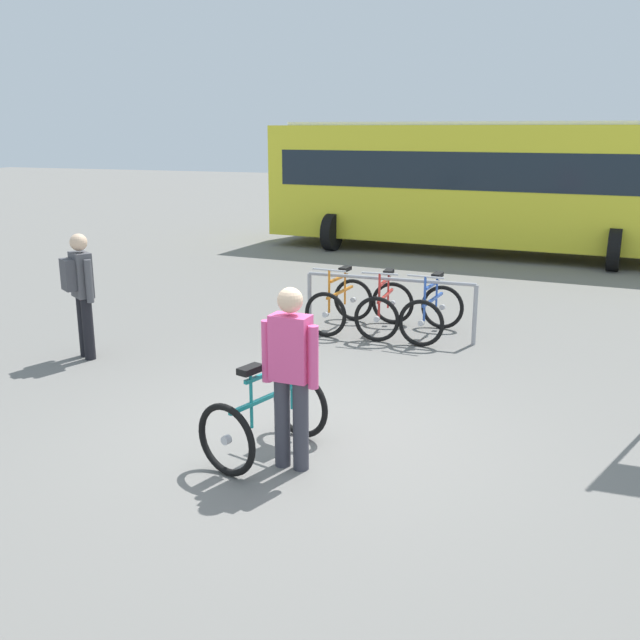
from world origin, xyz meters
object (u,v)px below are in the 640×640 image
Objects in this scene: featured_bicycle at (274,401)px; bus_distant at (477,180)px; person_with_featured_bike at (291,371)px; racked_bike_red at (385,308)px; pedestrian_with_backpack at (81,288)px; racked_bike_blue at (432,312)px; racked_bike_orange at (340,304)px.

featured_bicycle is 0.12× the size of bus_distant.
person_with_featured_bike reaches higher than featured_bicycle.
pedestrian_with_backpack is at bearing -143.47° from racked_bike_red.
bus_distant is (0.13, 12.07, 1.25)m from featured_bicycle.
person_with_featured_bike is at bearing -94.44° from racked_bike_blue.
bus_distant is at bearing 88.59° from racked_bike_red.
racked_bike_red is at bearing 94.36° from person_with_featured_bike.
pedestrian_with_backpack is (-3.39, -2.51, 0.57)m from racked_bike_red.
racked_bike_orange is 4.35m from featured_bicycle.
racked_bike_red is 7.91m from bus_distant.
pedestrian_with_backpack is (-4.09, -2.51, 0.57)m from racked_bike_blue.
bus_distant is at bearing 93.73° from racked_bike_blue.
racked_bike_blue is 4.59m from person_with_featured_bike.
pedestrian_with_backpack is at bearing -109.16° from bus_distant.
racked_bike_blue is 4.83m from pedestrian_with_backpack.
person_with_featured_bike is 4.26m from pedestrian_with_backpack.
person_with_featured_bike reaches higher than racked_bike_orange.
bus_distant is at bearing 70.84° from pedestrian_with_backpack.
pedestrian_with_backpack is (-3.45, 1.77, 0.45)m from featured_bicycle.
bus_distant reaches higher than pedestrian_with_backpack.
racked_bike_red is (0.70, -0.00, 0.00)m from racked_bike_orange.
racked_bike_blue is at bearing -0.28° from racked_bike_red.
racked_bike_orange is at bearing 100.14° from featured_bicycle.
racked_bike_red is 4.59m from person_with_featured_bike.
pedestrian_with_backpack reaches higher than featured_bicycle.
featured_bicycle is at bearing -90.60° from bus_distant.
featured_bicycle is at bearing -98.45° from racked_bike_blue.
pedestrian_with_backpack is at bearing -148.49° from racked_bike_blue.
featured_bicycle is at bearing 135.98° from person_with_featured_bike.
racked_bike_orange is 0.71× the size of pedestrian_with_backpack.
person_with_featured_bike reaches higher than racked_bike_blue.
pedestrian_with_backpack is at bearing -136.92° from racked_bike_orange.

